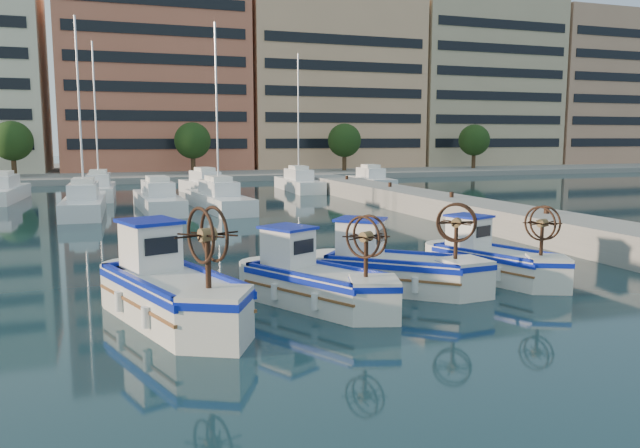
# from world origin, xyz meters

# --- Properties ---
(ground) EXTENTS (300.00, 300.00, 0.00)m
(ground) POSITION_xyz_m (0.00, 0.00, 0.00)
(ground) COLOR #18353F
(ground) RESTS_ON ground
(quay) EXTENTS (3.00, 60.00, 1.20)m
(quay) POSITION_xyz_m (13.00, 8.00, 0.60)
(quay) COLOR gray
(quay) RESTS_ON ground
(waterfront) EXTENTS (180.00, 40.00, 25.60)m
(waterfront) POSITION_xyz_m (9.23, 65.04, 11.10)
(waterfront) COLOR gray
(waterfront) RESTS_ON ground
(yacht_marina) EXTENTS (36.30, 22.91, 11.50)m
(yacht_marina) POSITION_xyz_m (-2.78, 27.85, 0.53)
(yacht_marina) COLOR white
(yacht_marina) RESTS_ON ground
(fishing_boat_a) EXTENTS (3.37, 5.08, 3.07)m
(fishing_boat_a) POSITION_xyz_m (-4.06, -1.08, 0.85)
(fishing_boat_a) COLOR silver
(fishing_boat_a) RESTS_ON ground
(fishing_boat_b) EXTENTS (3.42, 4.36, 2.64)m
(fishing_boat_b) POSITION_xyz_m (-0.22, -0.89, 0.73)
(fishing_boat_b) COLOR silver
(fishing_boat_b) RESTS_ON ground
(fishing_boat_c) EXTENTS (4.28, 4.03, 2.70)m
(fishing_boat_c) POSITION_xyz_m (2.53, -0.09, 0.75)
(fishing_boat_c) COLOR silver
(fishing_boat_c) RESTS_ON ground
(fishing_boat_d) EXTENTS (2.88, 4.20, 2.53)m
(fishing_boat_d) POSITION_xyz_m (6.22, 0.24, 0.70)
(fishing_boat_d) COLOR silver
(fishing_boat_d) RESTS_ON ground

